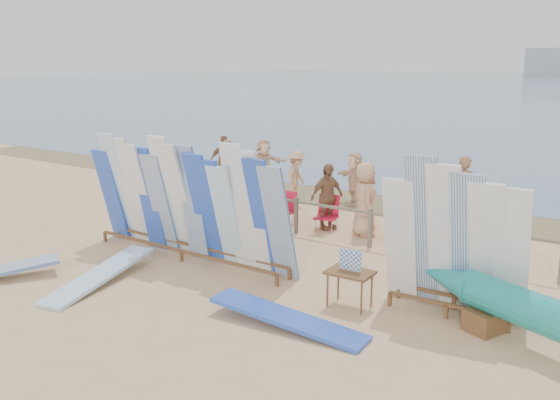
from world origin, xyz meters
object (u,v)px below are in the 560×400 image
Objects in this scene: stroller at (399,222)px; beachgoer_0 at (126,169)px; beachgoer_11 at (264,164)px; beachgoer_7 at (464,191)px; vendor_table at (350,288)px; beachgoer_3 at (297,177)px; main_surfboard_rack at (186,205)px; beachgoer_4 at (327,197)px; flat_board_a at (100,283)px; side_surfboard_rack at (454,245)px; flat_board_d at (287,327)px; beach_chair_left at (283,214)px; beach_chair_right at (326,220)px; beachgoer_6 at (365,199)px; beachgoer_extra_1 at (225,161)px; beachgoer_1 at (229,167)px; beachgoer_5 at (354,179)px.

beachgoer_0 reaches higher than stroller.
beachgoer_7 is at bearing -73.01° from beachgoer_11.
vendor_table is 0.64× the size of beachgoer_3.
beachgoer_3 is at bearing 136.20° from stroller.
main_surfboard_rack reaches higher than beachgoer_4.
flat_board_a is at bearing 73.05° from beachgoer_7.
flat_board_a is 7.95m from beachgoer_0.
beachgoer_4 is 2.84m from beachgoer_3.
flat_board_a is (-5.94, -2.42, -1.20)m from side_surfboard_rack.
flat_board_d is (-0.43, -1.27, -0.34)m from vendor_table.
beach_chair_left is (0.44, 5.52, 0.25)m from flat_board_a.
beachgoer_4 is at bearing -45.18° from beachgoer_0.
beach_chair_right is (1.25, 3.70, -0.94)m from main_surfboard_rack.
main_surfboard_rack is 4.11m from flat_board_d.
vendor_table reaches higher than flat_board_d.
beach_chair_left is 6.07m from beachgoer_0.
beach_chair_left is 0.47× the size of beachgoer_6.
stroller is 2.33m from beachgoer_7.
beachgoer_6 is at bearing 9.15° from beach_chair_left.
flat_board_a is 9.36m from beachgoer_extra_1.
beachgoer_1 is 2.58m from beachgoer_3.
beachgoer_0 is at bearing 97.40° from beachgoer_3.
beachgoer_1 is at bearing 89.13° from beachgoer_4.
beach_chair_left is (0.06, 3.50, -0.94)m from main_surfboard_rack.
vendor_table is 10.76m from beachgoer_0.
beachgoer_1 is 1.03× the size of beachgoer_11.
main_surfboard_rack is 7.75m from beachgoer_extra_1.
beachgoer_3 is (-2.13, 1.87, -0.03)m from beachgoer_4.
vendor_table is 0.57× the size of beachgoer_6.
beachgoer_6 is at bearing -45.12° from beachgoer_0.
flat_board_d is at bearing -33.58° from beachgoer_5.
beachgoer_4 is (5.58, -2.71, -0.02)m from beachgoer_extra_1.
beach_chair_left is (-5.51, 3.10, -0.96)m from side_surfboard_rack.
beachgoer_extra_1 is (-8.26, 0.39, -0.05)m from beachgoer_7.
flat_board_d is 1.56× the size of beachgoer_1.
flat_board_d is 7.65m from beachgoer_7.
beachgoer_0 reaches higher than flat_board_a.
flat_board_a is at bearing -119.00° from beach_chair_right.
side_surfboard_rack is 8.28m from beachgoer_3.
main_surfboard_rack is 1.96× the size of flat_board_a.
stroller is at bearing 80.59° from beachgoer_7.
vendor_table is 4.87m from beach_chair_right.
main_surfboard_rack reaches higher than beachgoer_5.
flat_board_a is at bearing -60.92° from beachgoer_5.
flat_board_a is 1.49× the size of beachgoer_7.
beachgoer_extra_1 reaches higher than beachgoer_4.
side_surfboard_rack is 3.18× the size of beach_chair_right.
beachgoer_7 is (3.92, 6.03, -0.28)m from main_surfboard_rack.
beachgoer_1 is at bearing 140.20° from vendor_table.
beachgoer_extra_1 is at bearing 145.79° from side_surfboard_rack.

